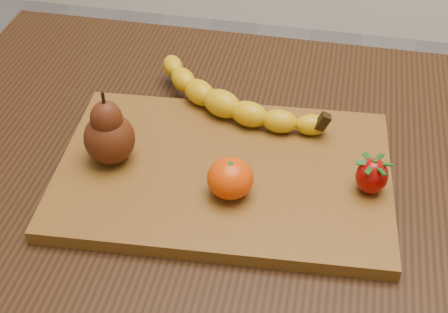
% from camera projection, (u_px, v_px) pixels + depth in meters
% --- Properties ---
extents(table, '(1.00, 0.70, 0.76)m').
position_uv_depth(table, '(237.00, 207.00, 0.95)').
color(table, black).
rests_on(table, ground).
extents(cutting_board, '(0.47, 0.33, 0.02)m').
position_uv_depth(cutting_board, '(224.00, 173.00, 0.85)').
color(cutting_board, brown).
rests_on(cutting_board, table).
extents(banana, '(0.26, 0.17, 0.04)m').
position_uv_depth(banana, '(222.00, 104.00, 0.92)').
color(banana, '#D5A90A').
rests_on(banana, cutting_board).
extents(pear, '(0.08, 0.08, 0.11)m').
position_uv_depth(pear, '(108.00, 127.00, 0.83)').
color(pear, '#491E0B').
rests_on(pear, cutting_board).
extents(mandarin, '(0.08, 0.08, 0.05)m').
position_uv_depth(mandarin, '(230.00, 178.00, 0.79)').
color(mandarin, '#D73C02').
rests_on(mandarin, cutting_board).
extents(strawberry, '(0.05, 0.05, 0.05)m').
position_uv_depth(strawberry, '(372.00, 175.00, 0.80)').
color(strawberry, '#910503').
rests_on(strawberry, cutting_board).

